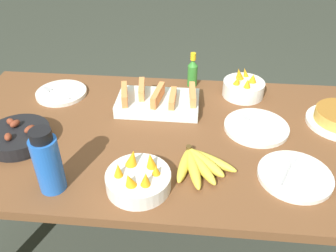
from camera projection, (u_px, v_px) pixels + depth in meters
ground_plane at (168, 247)px, 1.75m from camera, size 14.00×14.00×0.00m
dining_table at (168, 151)px, 1.39m from camera, size 1.70×0.86×0.70m
banana_bunch at (199, 164)px, 1.17m from camera, size 0.21×0.21×0.04m
melon_tray at (158, 102)px, 1.45m from camera, size 0.33×0.19×0.10m
skillet at (17, 137)px, 1.27m from camera, size 0.37×0.23×0.08m
empty_plate_near_front at (295, 176)px, 1.14m from camera, size 0.24×0.24×0.02m
empty_plate_far_left at (256, 127)px, 1.35m from camera, size 0.24×0.24×0.02m
empty_plate_far_right at (61, 93)px, 1.56m from camera, size 0.22×0.22×0.02m
fruit_bowl_mango at (138, 179)px, 1.09m from camera, size 0.20×0.20×0.11m
fruit_bowl_citrus at (243, 87)px, 1.54m from camera, size 0.18×0.18×0.12m
water_bottle at (48, 162)px, 1.05m from camera, size 0.08×0.08×0.22m
hot_sauce_bottle at (193, 72)px, 1.60m from camera, size 0.04×0.04×0.16m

